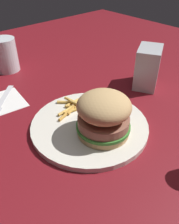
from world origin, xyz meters
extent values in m
plane|color=maroon|center=(0.00, 0.00, 0.00)|extent=(1.60, 1.60, 0.00)
cylinder|color=silver|center=(0.02, -0.01, 0.01)|extent=(0.25, 0.25, 0.01)
cylinder|color=tan|center=(0.02, 0.03, 0.02)|extent=(0.11, 0.11, 0.01)
cylinder|color=#387F2D|center=(0.02, 0.03, 0.03)|extent=(0.11, 0.11, 0.01)
cylinder|color=#8E5B47|center=(0.02, 0.03, 0.04)|extent=(0.10, 0.10, 0.02)
ellipsoid|color=tan|center=(0.02, 0.03, 0.08)|extent=(0.11, 0.11, 0.05)
cylinder|color=gold|center=(0.01, -0.07, 0.02)|extent=(0.03, 0.05, 0.01)
cylinder|color=#E5B251|center=(0.02, -0.08, 0.02)|extent=(0.06, 0.01, 0.01)
cylinder|color=gold|center=(0.00, -0.07, 0.02)|extent=(0.08, 0.02, 0.01)
cylinder|color=#E5B251|center=(0.00, -0.10, 0.02)|extent=(0.06, 0.05, 0.01)
cylinder|color=gold|center=(0.02, -0.08, 0.02)|extent=(0.05, 0.03, 0.01)
cylinder|color=#E5B251|center=(0.00, -0.10, 0.02)|extent=(0.05, 0.01, 0.01)
cylinder|color=#E5B251|center=(0.00, -0.07, 0.02)|extent=(0.02, 0.07, 0.01)
cylinder|color=gold|center=(0.03, -0.07, 0.02)|extent=(0.07, 0.03, 0.01)
cylinder|color=#E5B251|center=(0.00, -0.09, 0.02)|extent=(0.02, 0.07, 0.01)
cube|color=white|center=(0.12, -0.24, 0.00)|extent=(0.12, 0.12, 0.00)
cube|color=silver|center=(0.10, -0.26, 0.00)|extent=(0.09, 0.09, 0.00)
cylinder|color=silver|center=(0.02, -0.40, 0.05)|extent=(0.07, 0.07, 0.10)
cylinder|color=black|center=(0.02, -0.40, 0.04)|extent=(0.07, 0.07, 0.08)
cube|color=#B7BABF|center=(-0.23, -0.05, 0.05)|extent=(0.11, 0.10, 0.11)
camera|label=1|loc=(0.28, 0.28, 0.33)|focal=37.36mm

